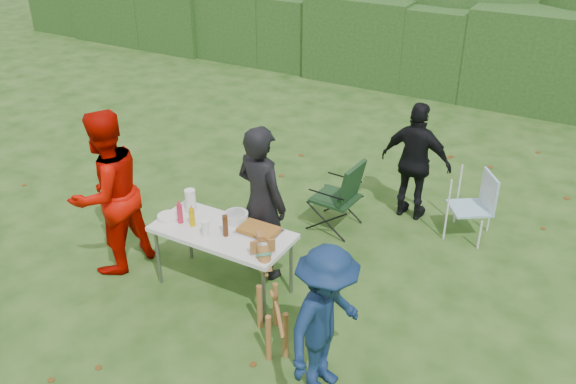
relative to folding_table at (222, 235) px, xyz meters
The scene contains 19 objects.
ground 0.74m from the folding_table, 88.43° to the right, with size 80.00×80.00×0.00m, color #1E4211.
hedge_row 7.73m from the folding_table, 89.94° to the left, with size 22.00×1.40×1.70m, color #23471C.
folding_table is the anchor object (origin of this frame).
person_cook 0.56m from the folding_table, 67.80° to the left, with size 0.65×0.43×1.79m, color black.
person_red_jacket 1.39m from the folding_table, 169.09° to the right, with size 0.93×0.72×1.91m, color #BC0A00.
person_black_puffy 2.80m from the folding_table, 63.46° to the left, with size 0.92×0.38×1.58m, color black.
child 1.76m from the folding_table, 25.15° to the right, with size 0.95×0.54×1.47m, color #10254A.
dog 1.05m from the folding_table, 28.27° to the right, with size 0.93×0.37×0.88m, color #925D2C, non-canonical shape.
camping_chair 1.83m from the folding_table, 74.37° to the left, with size 0.59×0.59×0.95m, color #18361A, non-canonical shape.
lawn_chair 3.14m from the folding_table, 49.69° to the left, with size 0.50×0.50×0.85m, color teal, non-canonical shape.
food_tray 0.40m from the folding_table, 24.61° to the left, with size 0.45×0.30×0.02m, color #B7B7BA.
focaccia_bread 0.40m from the folding_table, 24.61° to the left, with size 0.40×0.26×0.04m, color #9D6423.
mustard_bottle 0.37m from the folding_table, 167.87° to the right, with size 0.06×0.06×0.20m, color #C89A00.
ketchup_bottle 0.51m from the folding_table, behind, with size 0.06×0.06×0.22m, color #BA1B36.
beer_bottle 0.20m from the folding_table, 33.51° to the right, with size 0.06×0.06×0.24m, color #47230F.
paper_towel_roll 0.59m from the folding_table, 162.10° to the left, with size 0.12×0.12×0.26m, color white.
cup_stack 0.24m from the folding_table, 116.11° to the right, with size 0.08×0.08×0.18m, color white.
pasta_bowl 0.26m from the folding_table, 84.07° to the left, with size 0.26×0.26×0.10m, color silver.
plate_stack 0.65m from the folding_table, behind, with size 0.24×0.24×0.05m, color white.
Camera 1 is at (3.28, -4.11, 4.16)m, focal length 38.00 mm.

